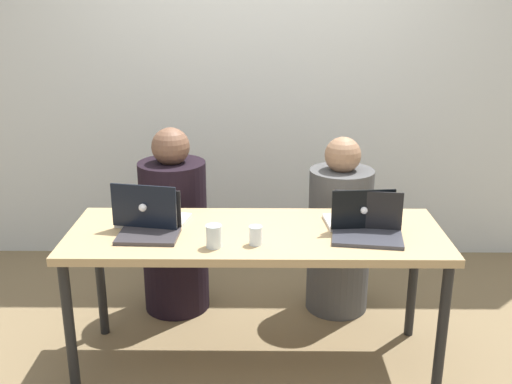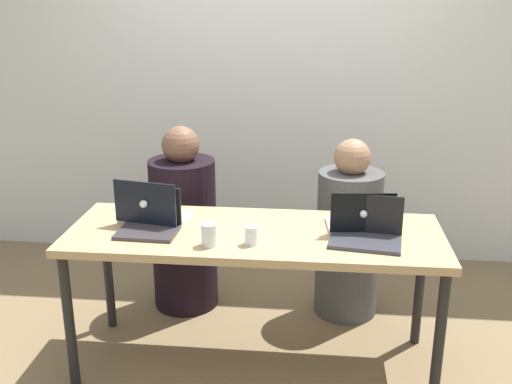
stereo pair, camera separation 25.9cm
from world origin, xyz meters
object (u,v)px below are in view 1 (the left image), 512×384
(person_on_left, at_px, (174,231))
(person_on_right, at_px, (339,235))
(laptop_front_right, at_px, (368,228))
(laptop_back_left, at_px, (151,216))
(laptop_back_right, at_px, (359,218))
(laptop_front_left, at_px, (149,226))
(water_glass_center, at_px, (255,237))
(water_glass_left, at_px, (214,238))

(person_on_left, xyz_separation_m, person_on_right, (0.98, 0.00, -0.02))
(laptop_front_right, bearing_deg, laptop_back_left, -179.61)
(laptop_front_right, bearing_deg, person_on_right, 101.56)
(laptop_back_right, bearing_deg, person_on_left, -33.08)
(laptop_front_left, xyz_separation_m, laptop_back_right, (1.02, 0.12, 0.00))
(laptop_front_left, distance_m, laptop_front_right, 1.04)
(person_on_right, distance_m, water_glass_center, 0.95)
(laptop_front_right, xyz_separation_m, water_glass_center, (-0.53, -0.09, -0.01))
(laptop_front_right, bearing_deg, water_glass_center, -161.95)
(laptop_back_right, relative_size, water_glass_center, 3.71)
(person_on_left, xyz_separation_m, water_glass_center, (0.49, -0.76, 0.28))
(laptop_back_left, distance_m, water_glass_left, 0.43)
(person_on_right, distance_m, laptop_back_right, 0.61)
(water_glass_left, bearing_deg, person_on_left, 110.90)
(person_on_left, distance_m, water_glass_center, 0.94)
(laptop_front_right, bearing_deg, person_on_left, 155.16)
(person_on_left, bearing_deg, laptop_front_right, 143.43)
(person_on_right, height_order, laptop_front_left, person_on_right)
(laptop_back_left, relative_size, laptop_back_right, 1.12)
(person_on_left, relative_size, person_on_right, 1.05)
(water_glass_left, bearing_deg, laptop_front_right, 9.91)
(person_on_left, distance_m, laptop_back_left, 0.60)
(laptop_front_left, relative_size, laptop_back_left, 0.79)
(laptop_back_left, relative_size, water_glass_left, 3.49)
(laptop_back_right, height_order, water_glass_left, laptop_back_right)
(laptop_front_right, height_order, water_glass_left, laptop_front_right)
(person_on_right, height_order, water_glass_center, person_on_right)
(person_on_left, distance_m, person_on_right, 0.98)
(person_on_right, xyz_separation_m, water_glass_left, (-0.68, -0.79, 0.31))
(person_on_left, distance_m, laptop_front_left, 0.71)
(person_on_left, bearing_deg, laptop_back_right, 148.67)
(person_on_right, relative_size, laptop_front_right, 3.03)
(laptop_front_left, bearing_deg, water_glass_center, -9.75)
(person_on_left, relative_size, laptop_front_right, 3.18)
(person_on_right, relative_size, laptop_front_left, 3.65)
(laptop_front_left, bearing_deg, person_on_right, 35.26)
(laptop_front_left, xyz_separation_m, water_glass_left, (0.32, -0.14, 0.00))
(laptop_front_left, bearing_deg, water_glass_left, -21.50)
(laptop_front_left, distance_m, water_glass_left, 0.35)
(person_on_right, relative_size, water_glass_left, 10.13)
(laptop_back_right, bearing_deg, person_on_right, -93.19)
(person_on_left, height_order, person_on_right, person_on_left)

